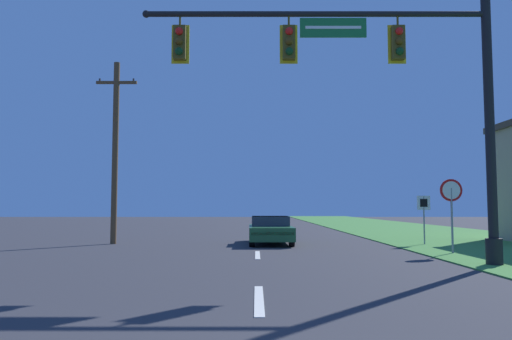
{
  "coord_description": "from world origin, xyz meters",
  "views": [
    {
      "loc": [
        -0.05,
        -2.68,
        1.58
      ],
      "look_at": [
        0.0,
        26.43,
        3.76
      ],
      "focal_mm": 35.0,
      "sensor_mm": 36.0,
      "label": 1
    }
  ],
  "objects_px": {
    "signal_mast": "(392,87)",
    "car_ahead": "(269,230)",
    "route_sign_post": "(423,209)",
    "utility_pole_near": "(114,149)",
    "stop_sign": "(450,199)"
  },
  "relations": [
    {
      "from": "route_sign_post",
      "to": "car_ahead",
      "type": "bearing_deg",
      "value": 173.34
    },
    {
      "from": "stop_sign",
      "to": "route_sign_post",
      "type": "xyz_separation_m",
      "value": [
        0.43,
        4.09,
        -0.34
      ]
    },
    {
      "from": "car_ahead",
      "to": "route_sign_post",
      "type": "bearing_deg",
      "value": -6.66
    },
    {
      "from": "signal_mast",
      "to": "stop_sign",
      "type": "bearing_deg",
      "value": 49.76
    },
    {
      "from": "route_sign_post",
      "to": "utility_pole_near",
      "type": "relative_size",
      "value": 0.25
    },
    {
      "from": "signal_mast",
      "to": "car_ahead",
      "type": "height_order",
      "value": "signal_mast"
    },
    {
      "from": "route_sign_post",
      "to": "utility_pole_near",
      "type": "xyz_separation_m",
      "value": [
        -13.28,
        0.67,
        2.63
      ]
    },
    {
      "from": "route_sign_post",
      "to": "utility_pole_near",
      "type": "distance_m",
      "value": 13.55
    },
    {
      "from": "stop_sign",
      "to": "car_ahead",
      "type": "bearing_deg",
      "value": 141.25
    },
    {
      "from": "car_ahead",
      "to": "stop_sign",
      "type": "height_order",
      "value": "stop_sign"
    },
    {
      "from": "stop_sign",
      "to": "route_sign_post",
      "type": "height_order",
      "value": "stop_sign"
    },
    {
      "from": "car_ahead",
      "to": "utility_pole_near",
      "type": "distance_m",
      "value": 7.68
    },
    {
      "from": "signal_mast",
      "to": "route_sign_post",
      "type": "height_order",
      "value": "signal_mast"
    },
    {
      "from": "stop_sign",
      "to": "route_sign_post",
      "type": "bearing_deg",
      "value": 84.07
    },
    {
      "from": "signal_mast",
      "to": "route_sign_post",
      "type": "bearing_deg",
      "value": 66.24
    }
  ]
}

